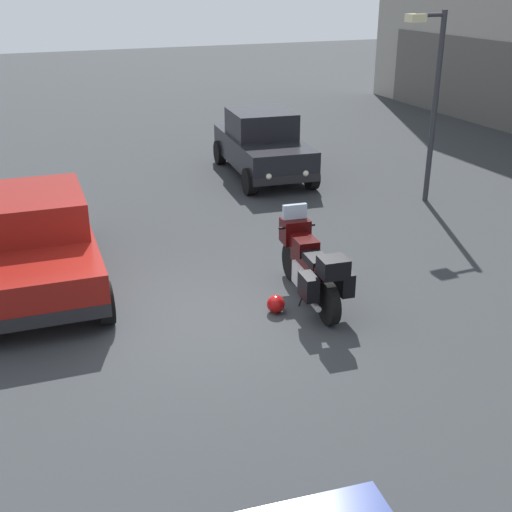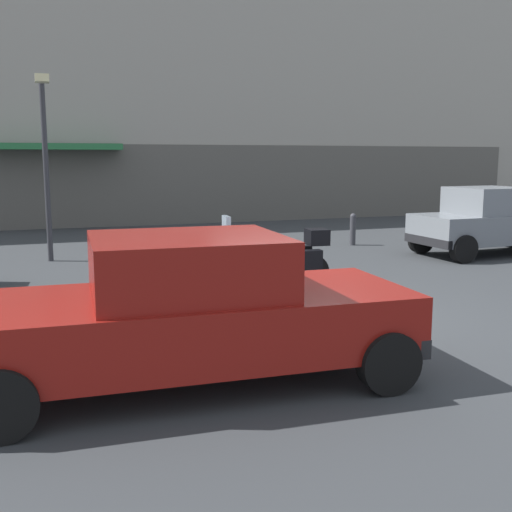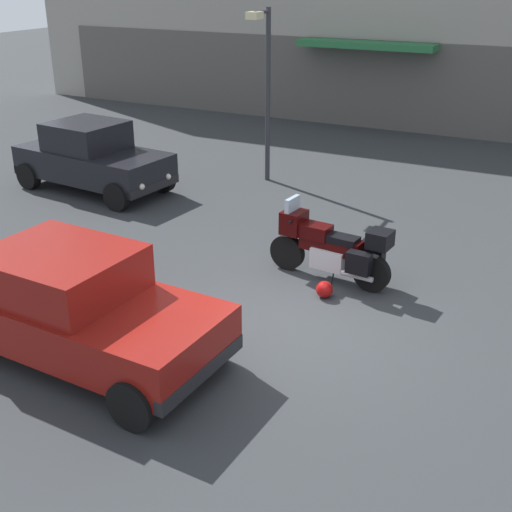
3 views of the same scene
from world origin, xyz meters
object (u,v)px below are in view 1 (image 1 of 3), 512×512
Objects in this scene: motorcycle at (311,265)px; car_hatchback_near at (262,144)px; car_sedan_far at (36,238)px; streetlamp_curbside at (431,87)px; helmet at (276,304)px.

motorcycle is 7.20m from car_hatchback_near.
car_sedan_far is at bearing -47.17° from car_hatchback_near.
motorcycle is 0.57× the size of car_hatchback_near.
car_sedan_far is at bearing 64.32° from motorcycle.
car_sedan_far is 1.13× the size of streetlamp_curbside.
helmet is (0.16, -0.66, -0.48)m from motorcycle.
helmet is at bearing -15.68° from car_hatchback_near.
car_hatchback_near reaches higher than helmet.
streetlamp_curbside is at bearing -46.63° from motorcycle.
streetlamp_curbside reaches higher than motorcycle.
helmet is at bearing 109.53° from motorcycle.
helmet is at bearing -54.81° from streetlamp_curbside.
car_hatchback_near reaches higher than motorcycle.
car_sedan_far is (-2.36, -3.87, 0.16)m from motorcycle.
car_hatchback_near is 4.52m from streetlamp_curbside.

